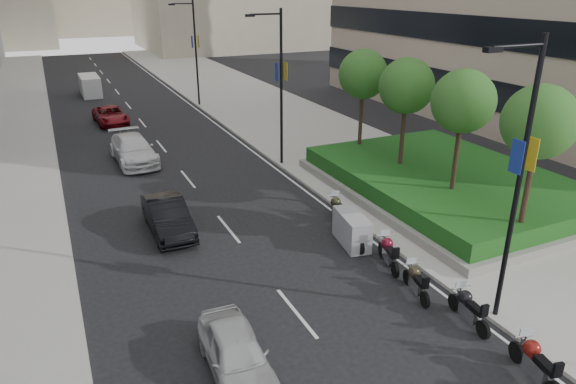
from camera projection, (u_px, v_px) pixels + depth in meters
ground at (407, 376)px, 14.35m from camera, size 160.00×160.00×0.00m
sidewalk_right at (274, 114)px, 43.05m from camera, size 10.00×100.00×0.15m
lane_edge at (213, 122)px, 41.00m from camera, size 0.12×100.00×0.01m
lane_centre at (147, 129)px, 38.96m from camera, size 0.12×100.00×0.01m
planter at (445, 189)px, 26.54m from camera, size 10.00×14.00×0.40m
hedge at (447, 178)px, 26.31m from camera, size 9.40×13.40×0.80m
tree_0 at (540, 123)px, 19.01m from camera, size 2.80×2.80×6.30m
tree_1 at (463, 102)px, 22.37m from camera, size 2.80×2.80×6.30m
tree_2 at (407, 86)px, 25.72m from camera, size 2.80×2.80×6.30m
tree_3 at (363, 75)px, 29.08m from camera, size 2.80×2.80×6.30m
lamp_post_0 at (517, 174)px, 14.91m from camera, size 2.34×0.45×9.00m
lamp_post_1 at (279, 81)px, 29.19m from camera, size 2.34×0.45×9.00m
lamp_post_2 at (194, 48)px, 44.31m from camera, size 2.34×0.45×9.00m
motorcycle_1 at (536, 362)px, 13.99m from camera, size 0.82×2.23×1.12m
motorcycle_2 at (468, 308)px, 16.42m from camera, size 0.70×2.11×1.05m
motorcycle_3 at (416, 281)px, 17.94m from camera, size 0.75×1.99×1.01m
motorcycle_4 at (388, 253)px, 19.76m from camera, size 0.88×2.13×1.09m
motorcycle_5 at (352, 230)px, 21.41m from camera, size 1.26×2.35×1.35m
motorcycle_6 at (336, 209)px, 23.54m from camera, size 1.01×2.10×1.10m
car_a at (236, 353)px, 14.22m from camera, size 1.83×4.05×1.35m
car_b at (168, 216)px, 22.47m from camera, size 1.58×4.51×1.49m
car_c at (133, 149)px, 31.38m from camera, size 2.49×5.63×1.61m
car_d at (111, 115)px, 40.17m from camera, size 2.51×4.93×1.33m
delivery_van at (90, 86)px, 50.34m from camera, size 1.75×4.54×1.90m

